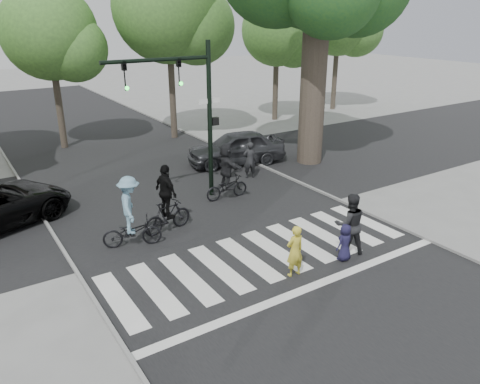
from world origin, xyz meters
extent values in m
plane|color=gray|center=(0.00, 0.00, 0.00)|extent=(120.00, 120.00, 0.00)
cube|color=black|center=(0.00, 5.00, 0.01)|extent=(10.00, 70.00, 0.01)
cube|color=black|center=(0.00, 8.00, 0.01)|extent=(70.00, 10.00, 0.01)
cube|color=gray|center=(-5.05, 5.00, 0.05)|extent=(0.10, 70.00, 0.10)
cube|color=gray|center=(5.05, 5.00, 0.05)|extent=(0.10, 70.00, 0.10)
cube|color=silver|center=(-4.50, 1.00, 0.01)|extent=(0.55, 3.00, 0.01)
cube|color=silver|center=(-3.50, 1.00, 0.01)|extent=(0.55, 3.00, 0.01)
cube|color=silver|center=(-2.50, 1.00, 0.01)|extent=(0.55, 3.00, 0.01)
cube|color=silver|center=(-1.50, 1.00, 0.01)|extent=(0.55, 3.00, 0.01)
cube|color=silver|center=(-0.50, 1.00, 0.01)|extent=(0.55, 3.00, 0.01)
cube|color=silver|center=(0.50, 1.00, 0.01)|extent=(0.55, 3.00, 0.01)
cube|color=silver|center=(1.50, 1.00, 0.01)|extent=(0.55, 3.00, 0.01)
cube|color=silver|center=(2.50, 1.00, 0.01)|extent=(0.55, 3.00, 0.01)
cube|color=silver|center=(3.50, 1.00, 0.01)|extent=(0.55, 3.00, 0.01)
cube|color=silver|center=(4.50, 1.00, 0.01)|extent=(0.55, 3.00, 0.01)
cube|color=silver|center=(0.00, -1.20, 0.01)|extent=(10.00, 0.30, 0.01)
cylinder|color=black|center=(1.20, 6.20, 3.00)|extent=(0.18, 0.18, 6.00)
cylinder|color=black|center=(-0.80, 6.20, 5.40)|extent=(4.00, 0.14, 0.14)
imported|color=black|center=(0.00, 6.20, 4.95)|extent=(0.16, 0.20, 1.00)
sphere|color=#19E533|center=(0.00, 6.08, 4.55)|extent=(0.14, 0.14, 0.14)
imported|color=black|center=(-2.00, 6.20, 4.95)|extent=(0.16, 0.20, 1.00)
sphere|color=#19E533|center=(-2.00, 6.08, 4.55)|extent=(0.14, 0.14, 0.14)
cube|color=black|center=(1.42, 6.20, 3.00)|extent=(0.28, 0.18, 0.30)
cube|color=#FF660C|center=(1.53, 6.20, 3.00)|extent=(0.02, 0.14, 0.20)
cube|color=white|center=(1.20, 6.20, 3.80)|extent=(0.90, 0.04, 0.18)
cylinder|color=brown|center=(7.50, 7.50, 3.50)|extent=(1.20, 1.20, 7.00)
cylinder|color=brown|center=(7.80, 7.30, 6.50)|extent=(1.29, 1.74, 2.93)
cylinder|color=brown|center=(-2.00, 16.80, 2.80)|extent=(0.36, 0.36, 5.60)
sphere|color=#406C2E|center=(-2.00, 16.80, 6.00)|extent=(4.80, 4.80, 4.80)
sphere|color=#406C2E|center=(-1.04, 16.08, 5.20)|extent=(3.36, 3.36, 3.36)
cylinder|color=brown|center=(4.00, 15.50, 3.36)|extent=(0.36, 0.36, 6.72)
sphere|color=#406C2E|center=(4.00, 15.50, 7.20)|extent=(6.00, 6.00, 6.00)
sphere|color=#406C2E|center=(5.20, 14.60, 6.24)|extent=(4.20, 4.20, 4.20)
cylinder|color=brown|center=(12.00, 16.30, 2.73)|extent=(0.36, 0.36, 5.46)
sphere|color=#406C2E|center=(12.00, 16.30, 5.85)|extent=(4.60, 4.60, 4.60)
sphere|color=#406C2E|center=(12.92, 15.61, 5.07)|extent=(3.22, 3.22, 3.22)
cylinder|color=brown|center=(18.00, 16.90, 3.08)|extent=(0.36, 0.36, 6.16)
sphere|color=#406C2E|center=(18.00, 16.90, 6.60)|extent=(5.40, 5.40, 5.40)
sphere|color=#406C2E|center=(19.08, 16.09, 5.72)|extent=(3.78, 3.78, 3.78)
imported|color=gold|center=(0.06, -0.46, 0.76)|extent=(0.56, 0.38, 1.52)
imported|color=#1C1939|center=(1.86, -0.59, 0.58)|extent=(0.60, 0.43, 1.15)
imported|color=black|center=(2.27, -0.34, 0.97)|extent=(1.16, 1.06, 1.94)
imported|color=black|center=(-3.08, 3.70, 0.48)|extent=(1.93, 1.19, 0.96)
imported|color=#6B96AD|center=(-3.08, 3.70, 1.40)|extent=(1.03, 1.34, 1.83)
imported|color=black|center=(-1.70, 4.07, 0.54)|extent=(1.85, 0.79, 1.08)
imported|color=black|center=(-1.70, 4.07, 1.42)|extent=(0.62, 1.15, 1.86)
imported|color=black|center=(1.52, 5.53, 0.47)|extent=(1.82, 0.69, 0.94)
imported|color=black|center=(1.52, 5.53, 1.37)|extent=(0.59, 1.69, 1.81)
imported|color=#313336|center=(4.30, 9.21, 0.80)|extent=(5.01, 2.88, 1.61)
imported|color=black|center=(3.67, 7.10, 0.82)|extent=(0.69, 0.55, 1.65)
camera|label=1|loc=(-7.45, -9.23, 6.91)|focal=35.00mm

